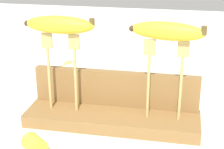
{
  "coord_description": "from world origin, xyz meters",
  "views": [
    {
      "loc": [
        0.16,
        -0.78,
        0.44
      ],
      "look_at": [
        0.0,
        0.0,
        0.13
      ],
      "focal_mm": 59.1,
      "sensor_mm": 36.0,
      "label": 1
    }
  ],
  "objects_px": {
    "banana_raised_right": "(167,31)",
    "banana_chunk_near": "(34,145)",
    "fork_stand_right": "(165,73)",
    "banana_raised_left": "(59,25)",
    "fork_fallen_near": "(60,66)",
    "fork_stand_left": "(61,66)"
  },
  "relations": [
    {
      "from": "fork_stand_left",
      "to": "banana_raised_left",
      "type": "xyz_separation_m",
      "value": [
        -0.0,
        0.0,
        0.1
      ]
    },
    {
      "from": "fork_stand_left",
      "to": "banana_raised_left",
      "type": "relative_size",
      "value": 1.14
    },
    {
      "from": "fork_stand_left",
      "to": "fork_stand_right",
      "type": "distance_m",
      "value": 0.24
    },
    {
      "from": "banana_raised_right",
      "to": "banana_chunk_near",
      "type": "height_order",
      "value": "banana_raised_right"
    },
    {
      "from": "banana_raised_right",
      "to": "fork_fallen_near",
      "type": "height_order",
      "value": "banana_raised_right"
    },
    {
      "from": "banana_raised_right",
      "to": "banana_chunk_near",
      "type": "bearing_deg",
      "value": -149.99
    },
    {
      "from": "banana_raised_right",
      "to": "fork_fallen_near",
      "type": "distance_m",
      "value": 0.58
    },
    {
      "from": "banana_raised_left",
      "to": "fork_fallen_near",
      "type": "relative_size",
      "value": 0.91
    },
    {
      "from": "fork_stand_left",
      "to": "fork_stand_right",
      "type": "bearing_deg",
      "value": 0.0
    },
    {
      "from": "banana_chunk_near",
      "to": "fork_stand_right",
      "type": "bearing_deg",
      "value": 30.0
    },
    {
      "from": "fork_stand_left",
      "to": "banana_raised_left",
      "type": "bearing_deg",
      "value": 178.58
    },
    {
      "from": "fork_stand_right",
      "to": "fork_fallen_near",
      "type": "bearing_deg",
      "value": 135.35
    },
    {
      "from": "fork_fallen_near",
      "to": "banana_chunk_near",
      "type": "height_order",
      "value": "banana_chunk_near"
    },
    {
      "from": "fork_stand_left",
      "to": "banana_raised_left",
      "type": "height_order",
      "value": "banana_raised_left"
    },
    {
      "from": "banana_raised_left",
      "to": "banana_chunk_near",
      "type": "height_order",
      "value": "banana_raised_left"
    },
    {
      "from": "fork_stand_left",
      "to": "fork_stand_right",
      "type": "relative_size",
      "value": 1.01
    },
    {
      "from": "banana_raised_left",
      "to": "banana_chunk_near",
      "type": "xyz_separation_m",
      "value": [
        -0.02,
        -0.15,
        -0.22
      ]
    },
    {
      "from": "fork_stand_left",
      "to": "banana_raised_right",
      "type": "bearing_deg",
      "value": 0.0
    },
    {
      "from": "fork_stand_right",
      "to": "fork_fallen_near",
      "type": "relative_size",
      "value": 1.02
    },
    {
      "from": "fork_stand_right",
      "to": "banana_raised_left",
      "type": "bearing_deg",
      "value": 180.0
    },
    {
      "from": "banana_chunk_near",
      "to": "fork_fallen_near",
      "type": "bearing_deg",
      "value": 102.94
    },
    {
      "from": "fork_fallen_near",
      "to": "banana_chunk_near",
      "type": "relative_size",
      "value": 2.94
    }
  ]
}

